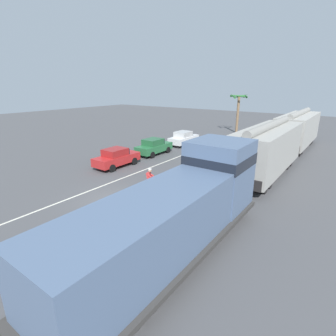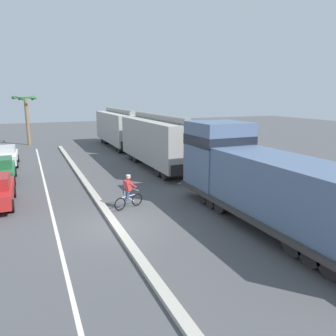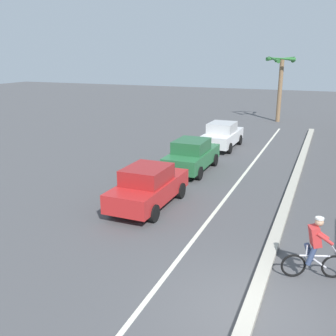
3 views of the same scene
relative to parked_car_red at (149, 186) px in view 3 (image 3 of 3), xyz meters
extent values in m
plane|color=#4C4C4F|center=(4.96, -5.05, -0.82)|extent=(120.00, 120.00, 0.00)
cube|color=#B2AD9E|center=(4.96, 0.95, -0.74)|extent=(0.36, 36.00, 0.16)
cube|color=silver|center=(2.56, 0.95, -0.81)|extent=(0.14, 36.00, 0.01)
cube|color=red|center=(0.00, 0.03, -0.15)|extent=(1.74, 4.22, 0.70)
cube|color=maroon|center=(0.00, -0.12, 0.50)|extent=(1.52, 1.92, 0.60)
cube|color=#1E232D|center=(0.01, 0.88, 0.45)|extent=(1.43, 0.13, 0.51)
cylinder|color=black|center=(-0.79, 1.34, -0.50)|extent=(0.23, 0.64, 0.64)
cylinder|color=black|center=(0.82, 1.32, -0.50)|extent=(0.23, 0.64, 0.64)
cylinder|color=black|center=(-0.82, -1.27, -0.50)|extent=(0.23, 0.64, 0.64)
cylinder|color=black|center=(0.79, -1.28, -0.50)|extent=(0.23, 0.64, 0.64)
cube|color=#286B3D|center=(-0.04, 5.24, -0.15)|extent=(1.72, 4.21, 0.70)
cube|color=#225B34|center=(-0.05, 5.09, 0.50)|extent=(1.51, 1.91, 0.60)
cube|color=#1E232D|center=(-0.04, 6.09, 0.45)|extent=(1.43, 0.13, 0.51)
cylinder|color=black|center=(-0.85, 6.55, -0.50)|extent=(0.22, 0.64, 0.64)
cylinder|color=black|center=(0.77, 6.54, -0.50)|extent=(0.22, 0.64, 0.64)
cylinder|color=black|center=(-0.86, 3.94, -0.50)|extent=(0.22, 0.64, 0.64)
cylinder|color=black|center=(0.76, 3.93, -0.50)|extent=(0.22, 0.64, 0.64)
cube|color=silver|center=(0.04, 10.76, -0.15)|extent=(1.76, 4.22, 0.70)
cube|color=beige|center=(0.04, 10.61, 0.50)|extent=(1.53, 1.92, 0.60)
cube|color=#1E232D|center=(0.06, 11.61, 0.45)|extent=(1.43, 0.14, 0.51)
cylinder|color=black|center=(-0.75, 12.07, -0.50)|extent=(0.23, 0.64, 0.64)
cylinder|color=black|center=(0.87, 12.05, -0.50)|extent=(0.23, 0.64, 0.64)
cylinder|color=black|center=(-0.78, 9.47, -0.50)|extent=(0.23, 0.64, 0.64)
cylinder|color=black|center=(0.83, 9.44, -0.50)|extent=(0.23, 0.64, 0.64)
torus|color=black|center=(6.68, -2.76, -0.49)|extent=(0.64, 0.28, 0.66)
torus|color=black|center=(5.69, -3.11, -0.49)|extent=(0.64, 0.28, 0.66)
cylinder|color=silver|center=(6.19, -2.94, -0.19)|extent=(0.76, 0.31, 0.05)
cylinder|color=silver|center=(6.28, -2.90, -0.37)|extent=(0.47, 0.21, 0.36)
cylinder|color=silver|center=(5.98, -3.01, -0.04)|extent=(0.04, 0.04, 0.30)
cylinder|color=silver|center=(6.61, -2.79, 0.06)|extent=(0.20, 0.46, 0.04)
cylinder|color=#38476B|center=(6.04, -2.88, -0.14)|extent=(0.33, 0.23, 0.52)
cylinder|color=#38476B|center=(6.11, -3.07, -0.14)|extent=(0.30, 0.22, 0.52)
cube|color=red|center=(6.14, -2.95, 0.38)|extent=(0.42, 0.43, 0.57)
sphere|color=tan|center=(6.20, -2.93, 0.77)|extent=(0.22, 0.22, 0.22)
cylinder|color=white|center=(6.20, -2.93, 0.87)|extent=(0.22, 0.22, 0.05)
cylinder|color=red|center=(6.27, -2.73, 0.38)|extent=(0.46, 0.24, 0.36)
cylinder|color=red|center=(6.38, -3.04, 0.38)|extent=(0.46, 0.24, 0.36)
cylinder|color=#846647|center=(1.93, 22.43, 1.82)|extent=(0.36, 0.36, 5.28)
cone|color=#2D7033|center=(2.82, 22.56, 4.51)|extent=(0.58, 1.85, 0.68)
cone|color=#2D7033|center=(2.07, 23.32, 4.51)|extent=(1.86, 0.60, 0.66)
cone|color=#2D7033|center=(1.25, 23.02, 4.51)|extent=(1.42, 1.58, 0.40)
cone|color=#2D7033|center=(1.24, 21.85, 4.51)|extent=(1.42, 1.60, 0.72)
cone|color=#2D7033|center=(2.17, 21.57, 4.51)|extent=(1.84, 0.81, 0.44)
camera|label=1|loc=(16.42, -15.12, 5.99)|focal=28.00mm
camera|label=2|loc=(1.79, -18.11, 4.75)|focal=35.00mm
camera|label=3|loc=(6.17, -12.91, 4.89)|focal=42.00mm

